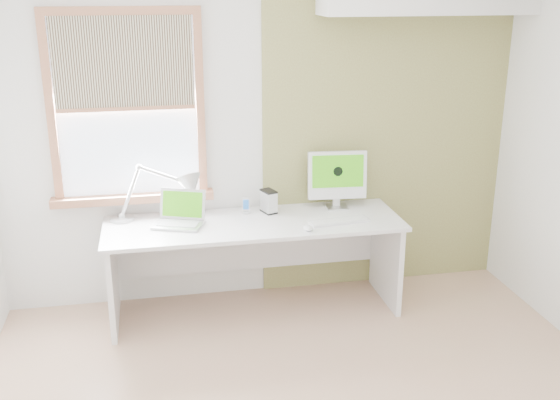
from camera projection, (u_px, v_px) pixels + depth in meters
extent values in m
cube|color=white|center=(262.00, 135.00, 5.07)|extent=(4.00, 0.02, 2.60)
cube|color=olive|center=(386.00, 130.00, 5.24)|extent=(2.00, 0.02, 2.60)
cube|color=#AD6846|center=(51.00, 111.00, 4.67)|extent=(0.06, 0.06, 1.42)
cube|color=#AD6846|center=(200.00, 105.00, 4.87)|extent=(0.06, 0.06, 1.42)
cube|color=#AD6846|center=(120.00, 11.00, 4.56)|extent=(1.00, 0.06, 0.06)
cube|color=#AD6846|center=(133.00, 198.00, 4.97)|extent=(1.20, 0.14, 0.06)
cube|color=#D1E2F9|center=(127.00, 108.00, 4.79)|extent=(1.00, 0.01, 1.30)
cube|color=beige|center=(123.00, 63.00, 4.64)|extent=(0.98, 0.02, 0.65)
cube|color=#AD6846|center=(127.00, 109.00, 4.75)|extent=(0.98, 0.03, 0.03)
cube|color=white|center=(254.00, 224.00, 4.88)|extent=(2.20, 0.70, 0.03)
cube|color=white|center=(113.00, 280.00, 4.80)|extent=(0.04, 0.64, 0.70)
cube|color=white|center=(386.00, 258.00, 5.19)|extent=(0.04, 0.64, 0.70)
cube|color=white|center=(248.00, 241.00, 5.26)|extent=(2.08, 0.02, 0.48)
cylinder|color=silver|center=(122.00, 219.00, 4.91)|extent=(0.18, 0.18, 0.03)
sphere|color=silver|center=(122.00, 216.00, 4.90)|extent=(0.05, 0.05, 0.05)
cylinder|color=silver|center=(130.00, 192.00, 4.85)|extent=(0.18, 0.03, 0.38)
sphere|color=silver|center=(139.00, 167.00, 4.81)|extent=(0.05, 0.05, 0.05)
cylinder|color=silver|center=(163.00, 175.00, 4.84)|extent=(0.35, 0.08, 0.15)
sphere|color=silver|center=(186.00, 183.00, 4.86)|extent=(0.04, 0.04, 0.04)
cone|color=silver|center=(191.00, 186.00, 4.88)|extent=(0.27, 0.30, 0.23)
cube|color=silver|center=(178.00, 225.00, 4.79)|extent=(0.41, 0.35, 0.02)
cube|color=#B2B5B7|center=(178.00, 223.00, 4.79)|extent=(0.32, 0.24, 0.00)
cube|color=silver|center=(183.00, 204.00, 4.87)|extent=(0.35, 0.19, 0.22)
cube|color=#2F7D0C|center=(182.00, 204.00, 4.86)|extent=(0.30, 0.16, 0.18)
cylinder|color=silver|center=(246.00, 212.00, 5.05)|extent=(0.08, 0.08, 0.02)
cube|color=silver|center=(246.00, 204.00, 5.03)|extent=(0.05, 0.02, 0.11)
cube|color=#194C99|center=(246.00, 204.00, 5.03)|extent=(0.04, 0.01, 0.08)
cube|color=silver|center=(269.00, 201.00, 5.05)|extent=(0.12, 0.15, 0.18)
cube|color=black|center=(269.00, 191.00, 5.02)|extent=(0.13, 0.16, 0.01)
cube|color=black|center=(269.00, 211.00, 5.08)|extent=(0.13, 0.16, 0.01)
cube|color=silver|center=(337.00, 207.00, 5.18)|extent=(0.18, 0.16, 0.01)
cube|color=silver|center=(336.00, 196.00, 5.18)|extent=(0.06, 0.02, 0.15)
cube|color=white|center=(337.00, 175.00, 5.12)|extent=(0.46, 0.12, 0.38)
cube|color=#2F7D0C|center=(338.00, 171.00, 5.08)|extent=(0.40, 0.06, 0.25)
cylinder|color=black|center=(338.00, 171.00, 5.08)|extent=(0.08, 0.02, 0.07)
cube|color=white|center=(340.00, 221.00, 4.86)|extent=(0.46, 0.17, 0.02)
cube|color=white|center=(340.00, 220.00, 4.86)|extent=(0.42, 0.14, 0.00)
ellipsoid|color=white|center=(308.00, 228.00, 4.71)|extent=(0.07, 0.11, 0.03)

